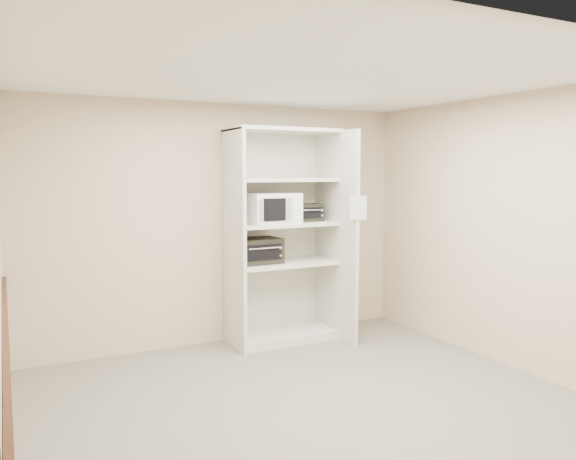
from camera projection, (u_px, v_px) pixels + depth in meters
name	position (u px, v px, depth m)	size (l,w,h in m)	color
floor	(307.00, 403.00, 4.72)	(4.50, 4.00, 0.01)	slate
ceiling	(308.00, 75.00, 4.44)	(4.50, 4.00, 0.01)	white
wall_back	(222.00, 224.00, 6.35)	(4.50, 0.02, 2.70)	beige
wall_front	(502.00, 291.00, 2.80)	(4.50, 0.02, 2.70)	beige
wall_right	(505.00, 231.00, 5.59)	(0.02, 4.00, 2.70)	beige
shelving_unit	(286.00, 243.00, 6.41)	(1.24, 0.92, 2.42)	beige
microwave	(272.00, 208.00, 6.21)	(0.56, 0.43, 0.34)	white
toaster_oven_upper	(306.00, 212.00, 6.52)	(0.35, 0.26, 0.20)	black
toaster_oven_lower	(257.00, 251.00, 6.28)	(0.51, 0.38, 0.28)	black
paper_sign	(358.00, 208.00, 6.06)	(0.20, 0.01, 0.26)	white
chair_rail	(6.00, 334.00, 3.62)	(0.04, 3.98, 0.08)	#392014
wall_poster	(0.00, 253.00, 3.86)	(0.01, 0.21, 0.30)	white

